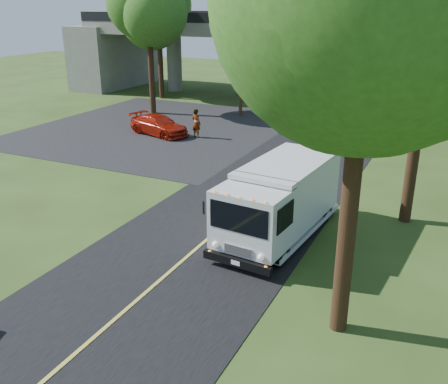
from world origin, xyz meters
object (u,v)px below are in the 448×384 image
Objects in this scene: utility_pole at (241,53)px; pedestrian at (196,123)px; tree_left_lot at (149,5)px; tree_left_far at (159,10)px; red_sedan at (159,125)px; traffic_signal at (270,71)px; step_van at (280,199)px.

pedestrian is at bearing -89.13° from utility_pole.
tree_left_lot is 1.06× the size of tree_left_far.
utility_pole reaches higher than pedestrian.
tree_left_lot reaches higher than red_sedan.
traffic_signal reaches higher than pedestrian.
tree_left_lot is 9.83m from red_sedan.
utility_pole is 0.91× the size of tree_left_far.
utility_pole is 0.86× the size of tree_left_lot.
utility_pole is (-1.50, -2.00, 1.40)m from traffic_signal.
utility_pole is at bearing 18.97° from tree_left_lot.
tree_left_far reaches higher than traffic_signal.
red_sedan is at bearing -112.39° from traffic_signal.
step_van is at bearing -49.53° from tree_left_far.
tree_left_far is 1.49× the size of step_van.
step_van is (19.00, -22.27, -5.98)m from tree_left_far.
tree_left_far reaches higher than red_sedan.
step_van is at bearing -116.72° from red_sedan.
utility_pole reaches higher than step_van.
pedestrian is (9.40, -10.96, -6.54)m from tree_left_far.
pedestrian reaches higher than red_sedan.
step_van is at bearing -62.23° from utility_pole.
traffic_signal is 22.09m from step_van.
tree_left_far is at bearing -34.40° from pedestrian.
utility_pole reaches higher than red_sedan.
tree_left_lot reaches higher than tree_left_far.
traffic_signal is 0.53× the size of tree_left_far.
traffic_signal is at bearing 28.11° from tree_left_lot.
tree_left_lot is 5.76× the size of pedestrian.
tree_left_far is (-9.29, 3.84, 2.86)m from utility_pole.
pedestrian is (0.11, -7.12, -3.68)m from utility_pole.
traffic_signal is at bearing -83.71° from pedestrian.
traffic_signal is 10.01m from tree_left_lot.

